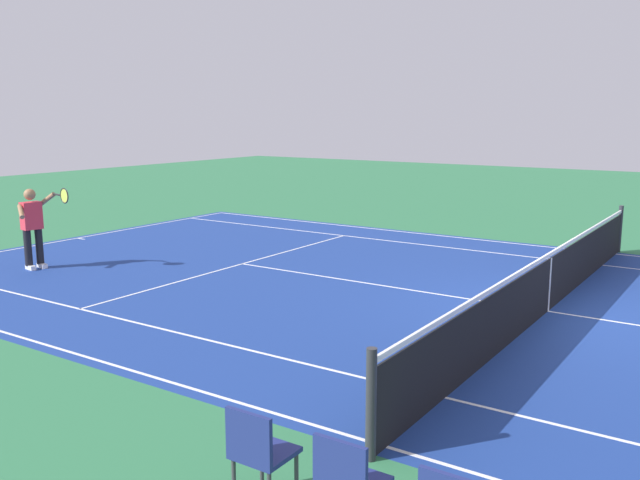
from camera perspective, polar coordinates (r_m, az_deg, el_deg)
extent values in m
plane|color=#2D7247|center=(11.72, 18.38, -5.65)|extent=(60.00, 60.00, 0.00)
cube|color=navy|center=(11.72, 18.38, -5.64)|extent=(24.20, 11.40, 0.00)
cube|color=white|center=(18.62, -19.55, 0.15)|extent=(0.05, 11.00, 0.01)
cube|color=white|center=(16.96, 23.36, -1.07)|extent=(23.80, 0.05, 0.01)
cube|color=white|center=(6.88, 5.49, -16.73)|extent=(23.80, 0.05, 0.01)
cube|color=white|center=(15.62, 22.42, -1.94)|extent=(23.80, 0.05, 0.01)
cube|color=white|center=(8.02, 10.31, -12.75)|extent=(23.80, 0.05, 0.01)
cube|color=white|center=(14.65, -6.48, -1.98)|extent=(0.05, 8.22, 0.01)
cube|color=white|center=(11.72, 18.38, -5.63)|extent=(12.80, 0.05, 0.01)
cube|color=white|center=(18.50, -19.27, 0.10)|extent=(0.30, 0.05, 0.01)
cylinder|color=#2D2D33|center=(17.16, 23.67, 0.85)|extent=(0.10, 0.10, 1.08)
cylinder|color=#2D2D33|center=(6.41, 4.27, -13.52)|extent=(0.10, 0.10, 1.08)
cube|color=black|center=(11.61, 18.51, -3.55)|extent=(0.02, 11.60, 0.88)
cube|color=white|center=(11.50, 18.65, -1.09)|extent=(0.04, 11.60, 0.06)
cube|color=white|center=(11.61, 18.51, -3.55)|extent=(0.04, 0.06, 0.88)
cylinder|color=black|center=(15.20, -23.13, -0.60)|extent=(0.15, 0.15, 0.74)
cube|color=white|center=(15.22, -22.93, -2.12)|extent=(0.29, 0.15, 0.09)
cylinder|color=black|center=(15.29, -22.32, -0.47)|extent=(0.15, 0.15, 0.74)
cube|color=white|center=(15.32, -22.12, -1.99)|extent=(0.29, 0.15, 0.09)
cube|color=#E03342|center=(15.14, -22.90, 1.88)|extent=(0.30, 0.41, 0.56)
sphere|color=#9E704C|center=(15.09, -23.01, 3.51)|extent=(0.23, 0.23, 0.23)
cylinder|color=#9E704C|center=(14.85, -23.62, 2.18)|extent=(0.40, 0.27, 0.26)
cylinder|color=#9E704C|center=(15.06, -21.74, 3.19)|extent=(0.43, 0.16, 0.30)
cylinder|color=#232326|center=(14.80, -21.02, 3.55)|extent=(0.28, 0.08, 0.04)
torus|color=#232326|center=(14.54, -20.51, 3.47)|extent=(0.31, 0.07, 0.31)
cylinder|color=#C6D84C|center=(14.54, -20.51, 3.47)|extent=(0.27, 0.05, 0.27)
cube|color=navy|center=(5.11, 1.66, -18.36)|extent=(0.44, 0.04, 0.40)
cylinder|color=#38383D|center=(6.12, -4.86, -18.11)|extent=(0.04, 0.04, 0.44)
cylinder|color=#38383D|center=(5.93, -1.98, -19.08)|extent=(0.04, 0.04, 0.44)
cube|color=navy|center=(5.78, -4.60, -17.21)|extent=(0.44, 0.44, 0.04)
cube|color=navy|center=(5.55, -5.96, -15.97)|extent=(0.44, 0.04, 0.40)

